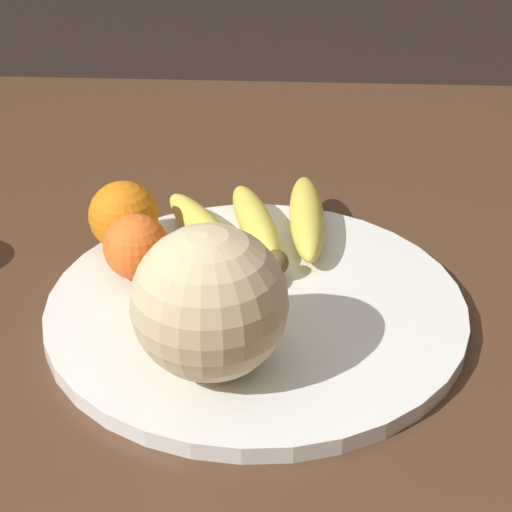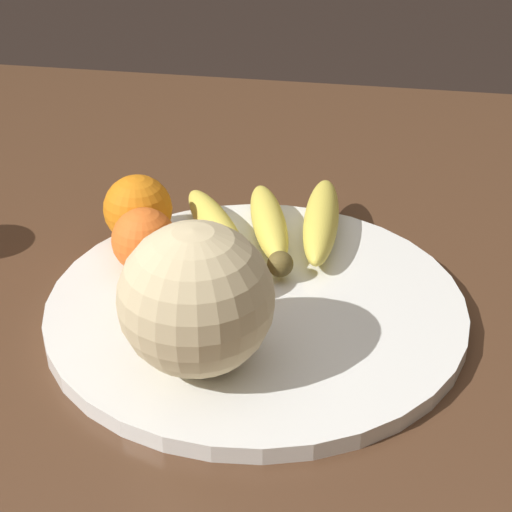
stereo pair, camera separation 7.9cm
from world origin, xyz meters
The scene contains 9 objects.
kitchen_table centered at (0.00, 0.00, 0.65)m, with size 1.48×1.18×0.73m.
fruit_bowl centered at (-0.07, 0.02, 0.74)m, with size 0.40×0.40×0.02m.
melon centered at (0.03, -0.01, 0.81)m, with size 0.13×0.13×0.13m.
banana_bunch centered at (-0.19, 0.02, 0.76)m, with size 0.21×0.19×0.04m.
orange_front_left centered at (-0.11, -0.10, 0.78)m, with size 0.07×0.07×0.07m.
orange_front_right centered at (-0.08, -0.02, 0.78)m, with size 0.06×0.06×0.06m.
orange_mid_center centered at (-0.17, -0.12, 0.78)m, with size 0.07×0.07×0.07m.
orange_back_left centered at (-0.05, -0.06, 0.78)m, with size 0.06×0.06×0.06m.
produce_tag centered at (-0.04, -0.02, 0.75)m, with size 0.09×0.06×0.00m.
Camera 2 is at (0.60, 0.14, 1.20)m, focal length 60.00 mm.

